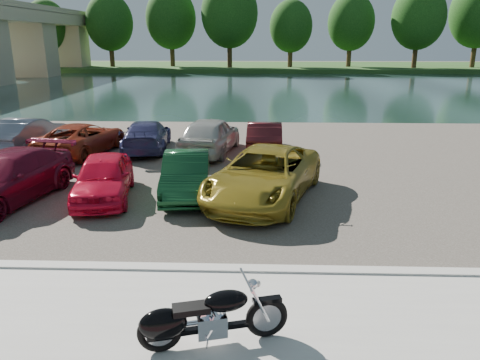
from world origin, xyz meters
name	(u,v)px	position (x,y,z in m)	size (l,w,h in m)	color
ground	(188,331)	(0.00, 0.00, 0.00)	(200.00, 200.00, 0.00)	#595447
kerb	(202,270)	(0.00, 2.00, 0.07)	(60.00, 0.30, 0.14)	#BBB8B0
parking_lot	(228,162)	(0.00, 11.00, 0.02)	(60.00, 18.00, 0.04)	#403C33
river	(246,88)	(0.00, 40.00, 0.00)	(120.00, 40.00, 0.00)	#192D29
far_bank	(251,67)	(0.00, 72.00, 0.30)	(120.00, 24.00, 0.60)	#1F4117
far_trees	(280,19)	(4.36, 65.79, 7.49)	(70.25, 10.68, 12.52)	#3D2B16
motorcycle	(200,319)	(0.27, -0.50, 0.56)	(2.28, 0.96, 1.05)	black
car_3	(6,178)	(-6.14, 6.08, 0.76)	(2.01, 4.93, 1.43)	maroon
car_4	(103,177)	(-3.42, 6.47, 0.70)	(1.55, 3.85, 1.31)	red
car_5	(186,175)	(-1.01, 6.89, 0.68)	(1.35, 3.88, 1.28)	#103E1E
car_6	(264,175)	(1.33, 6.57, 0.79)	(2.49, 5.40, 1.50)	olive
car_9	(28,134)	(-8.60, 12.54, 0.75)	(1.50, 4.30, 1.42)	slate
car_10	(82,138)	(-6.12, 12.11, 0.68)	(2.12, 4.61, 1.28)	maroon
car_11	(147,136)	(-3.57, 12.79, 0.68)	(1.79, 4.39, 1.27)	navy
car_12	(210,135)	(-0.82, 12.31, 0.81)	(1.82, 4.53, 1.54)	#A9AAA5
car_13	(265,137)	(1.43, 12.53, 0.70)	(1.39, 3.99, 1.31)	#461216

